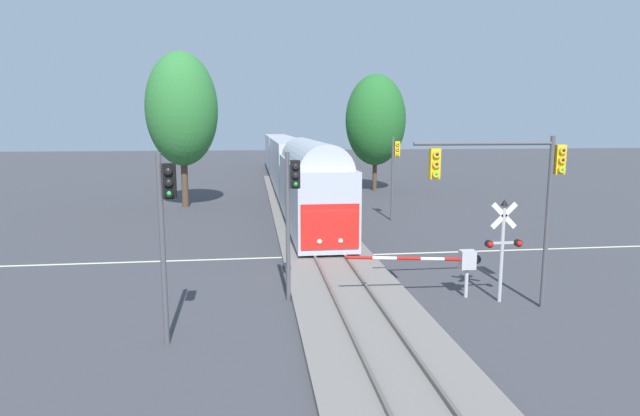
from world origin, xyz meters
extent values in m
plane|color=#3D3D42|center=(0.00, 0.00, 0.00)|extent=(220.00, 220.00, 0.00)
cube|color=beige|center=(0.00, 0.00, 0.00)|extent=(44.00, 0.20, 0.01)
cube|color=slate|center=(0.00, 0.00, 0.09)|extent=(4.40, 80.00, 0.18)
cube|color=#56514C|center=(-0.72, 0.00, 0.25)|extent=(0.10, 80.00, 0.14)
cube|color=#56514C|center=(0.72, 0.00, 0.25)|extent=(0.10, 80.00, 0.14)
cube|color=#B2B7C1|center=(0.00, 6.93, 2.27)|extent=(3.00, 16.05, 3.90)
cube|color=red|center=(0.00, -1.12, 1.69)|extent=(2.76, 0.08, 2.15)
cylinder|color=#B2B7C1|center=(0.00, 6.93, 4.10)|extent=(2.76, 14.45, 2.76)
sphere|color=#F4F2CC|center=(-0.50, -1.13, 1.00)|extent=(0.24, 0.24, 0.24)
sphere|color=#F4F2CC|center=(0.50, -1.13, 1.00)|extent=(0.24, 0.24, 0.24)
cube|color=silver|center=(0.00, 26.46, 2.62)|extent=(3.00, 21.21, 4.60)
cube|color=black|center=(1.51, 26.46, 2.92)|extent=(0.04, 19.09, 0.90)
cube|color=gold|center=(1.52, 26.46, 1.47)|extent=(0.04, 19.51, 0.36)
cube|color=silver|center=(0.00, 48.57, 2.62)|extent=(3.00, 21.21, 4.60)
cube|color=black|center=(1.51, 48.57, 2.92)|extent=(0.04, 19.09, 0.90)
cube|color=gold|center=(1.52, 48.57, 1.47)|extent=(0.04, 19.51, 0.36)
cylinder|color=#B7B7BC|center=(4.31, -6.85, 0.55)|extent=(0.14, 0.14, 1.10)
cube|color=#B7B7BC|center=(4.31, -6.85, 1.45)|extent=(0.56, 0.40, 0.70)
sphere|color=black|center=(4.66, -6.85, 1.45)|extent=(0.36, 0.36, 0.36)
cylinder|color=red|center=(3.86, -6.85, 1.47)|extent=(0.91, 0.12, 0.17)
cylinder|color=white|center=(2.96, -6.85, 1.52)|extent=(0.91, 0.12, 0.17)
cylinder|color=red|center=(2.06, -6.85, 1.56)|extent=(0.91, 0.12, 0.17)
cylinder|color=white|center=(1.15, -6.85, 1.61)|extent=(0.91, 0.12, 0.17)
cylinder|color=red|center=(0.25, -6.85, 1.66)|extent=(0.91, 0.12, 0.17)
sphere|color=red|center=(-0.20, -6.85, 1.68)|extent=(0.14, 0.14, 0.14)
cylinder|color=#B2B2B7|center=(5.33, -7.47, 1.77)|extent=(0.14, 0.14, 3.54)
cube|color=white|center=(5.33, -7.49, 3.19)|extent=(0.98, 0.05, 0.98)
cube|color=white|center=(5.33, -7.49, 3.19)|extent=(0.98, 0.05, 0.98)
cube|color=#B2B2B7|center=(5.33, -7.47, 2.20)|extent=(1.10, 0.08, 0.08)
cylinder|color=black|center=(4.78, -7.57, 2.20)|extent=(0.26, 0.18, 0.26)
cylinder|color=black|center=(5.88, -7.57, 2.20)|extent=(0.26, 0.18, 0.26)
sphere|color=red|center=(4.78, -7.67, 2.20)|extent=(0.20, 0.20, 0.20)
sphere|color=red|center=(5.88, -7.67, 2.20)|extent=(0.20, 0.20, 0.20)
cone|color=black|center=(5.33, -7.47, 3.66)|extent=(0.28, 0.28, 0.22)
cylinder|color=#4C4C51|center=(-6.14, -9.83, 2.81)|extent=(0.16, 0.16, 5.63)
cube|color=black|center=(-5.86, -9.83, 4.83)|extent=(0.34, 0.26, 1.00)
sphere|color=#262626|center=(-5.86, -9.98, 5.15)|extent=(0.20, 0.20, 0.20)
cylinder|color=black|center=(-5.86, -10.01, 5.15)|extent=(0.24, 0.10, 0.24)
sphere|color=#262626|center=(-5.86, -9.98, 4.83)|extent=(0.20, 0.20, 0.20)
cylinder|color=black|center=(-5.86, -10.01, 4.83)|extent=(0.24, 0.10, 0.24)
sphere|color=green|center=(-5.86, -9.98, 4.51)|extent=(0.20, 0.20, 0.20)
cylinder|color=black|center=(-5.86, -10.01, 4.51)|extent=(0.24, 0.10, 0.24)
cylinder|color=#4C4C51|center=(-2.32, -6.41, 2.73)|extent=(0.16, 0.16, 5.46)
cube|color=black|center=(-2.04, -6.41, 4.66)|extent=(0.34, 0.26, 1.00)
sphere|color=#262626|center=(-2.04, -6.56, 4.98)|extent=(0.20, 0.20, 0.20)
cylinder|color=black|center=(-2.04, -6.59, 4.98)|extent=(0.24, 0.10, 0.24)
sphere|color=#262626|center=(-2.04, -6.56, 4.66)|extent=(0.20, 0.20, 0.20)
cylinder|color=black|center=(-2.04, -6.59, 4.66)|extent=(0.24, 0.10, 0.24)
sphere|color=green|center=(-2.04, -6.56, 4.34)|extent=(0.20, 0.20, 0.20)
cylinder|color=black|center=(-2.04, -6.59, 4.34)|extent=(0.24, 0.10, 0.24)
cylinder|color=#4C4C51|center=(6.55, -8.25, 3.02)|extent=(0.16, 0.16, 6.03)
cube|color=gold|center=(6.83, -8.25, 5.23)|extent=(0.34, 0.26, 1.00)
sphere|color=#262626|center=(6.83, -8.40, 5.55)|extent=(0.20, 0.20, 0.20)
cylinder|color=gold|center=(6.83, -8.43, 5.55)|extent=(0.24, 0.10, 0.24)
sphere|color=#262626|center=(6.83, -8.40, 5.23)|extent=(0.20, 0.20, 0.20)
cylinder|color=gold|center=(6.83, -8.43, 5.23)|extent=(0.24, 0.10, 0.24)
sphere|color=green|center=(6.83, -8.40, 4.91)|extent=(0.20, 0.20, 0.20)
cylinder|color=gold|center=(6.83, -8.43, 4.91)|extent=(0.24, 0.10, 0.24)
cylinder|color=#4C4C51|center=(4.12, -8.25, 5.78)|extent=(4.85, 0.12, 0.12)
cube|color=gold|center=(2.42, -8.25, 5.13)|extent=(0.34, 0.26, 1.00)
sphere|color=#262626|center=(2.42, -8.40, 5.45)|extent=(0.20, 0.20, 0.20)
cylinder|color=gold|center=(2.42, -8.43, 5.45)|extent=(0.24, 0.10, 0.24)
sphere|color=#262626|center=(2.42, -8.40, 5.13)|extent=(0.20, 0.20, 0.20)
cylinder|color=gold|center=(2.42, -8.43, 5.13)|extent=(0.24, 0.10, 0.24)
sphere|color=green|center=(2.42, -8.40, 4.81)|extent=(0.20, 0.20, 0.20)
cylinder|color=gold|center=(2.42, -8.43, 4.81)|extent=(0.24, 0.10, 0.24)
cylinder|color=#4C4C51|center=(5.73, 9.18, 2.80)|extent=(0.16, 0.16, 5.61)
cube|color=gold|center=(6.01, 9.18, 4.81)|extent=(0.34, 0.26, 1.00)
sphere|color=#262626|center=(6.01, 9.03, 5.13)|extent=(0.20, 0.20, 0.20)
cylinder|color=gold|center=(6.01, 9.00, 5.13)|extent=(0.24, 0.10, 0.24)
sphere|color=#262626|center=(6.01, 9.03, 4.81)|extent=(0.20, 0.20, 0.20)
cylinder|color=gold|center=(6.01, 9.00, 4.81)|extent=(0.24, 0.10, 0.24)
sphere|color=green|center=(6.01, 9.03, 4.49)|extent=(0.20, 0.20, 0.20)
cylinder|color=gold|center=(6.01, 9.00, 4.49)|extent=(0.24, 0.10, 0.24)
cylinder|color=#4C3828|center=(-8.83, 16.95, 2.16)|extent=(0.52, 0.52, 4.33)
ellipsoid|color=#2D7533|center=(-8.83, 16.95, 7.57)|extent=(5.45, 5.45, 8.65)
cylinder|color=#4C3828|center=(8.32, 25.36, 1.79)|extent=(0.42, 0.42, 3.58)
ellipsoid|color=#236628|center=(8.32, 25.36, 6.84)|extent=(5.79, 5.79, 8.69)
camera|label=1|loc=(-3.53, -25.01, 6.40)|focal=29.58mm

